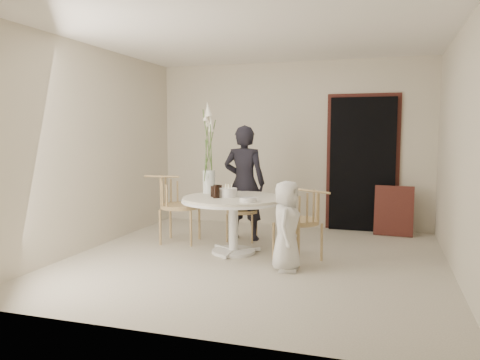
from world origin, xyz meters
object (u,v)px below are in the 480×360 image
(chair_left, at_px, (171,199))
(chair_right, at_px, (306,215))
(table, at_px, (233,206))
(boy, at_px, (286,226))
(birthday_cake, at_px, (228,193))
(flower_vase, at_px, (209,158))
(girl, at_px, (244,183))
(chair_far, at_px, (244,204))

(chair_left, bearing_deg, chair_right, -111.39)
(table, relative_size, boy, 1.31)
(birthday_cake, height_order, flower_vase, flower_vase)
(flower_vase, bearing_deg, girl, 54.81)
(birthday_cake, bearing_deg, table, 3.08)
(chair_far, bearing_deg, flower_vase, -125.23)
(chair_far, distance_m, chair_right, 1.49)
(boy, bearing_deg, chair_left, 61.85)
(table, distance_m, chair_left, 1.09)
(chair_right, xyz_separation_m, girl, (-1.05, 0.96, 0.25))
(birthday_cake, bearing_deg, chair_left, 161.01)
(chair_far, height_order, chair_right, chair_right)
(flower_vase, bearing_deg, chair_far, 60.11)
(girl, height_order, birthday_cake, girl)
(chair_left, bearing_deg, flower_vase, -101.68)
(birthday_cake, bearing_deg, chair_far, 93.33)
(flower_vase, bearing_deg, chair_left, 175.41)
(chair_right, xyz_separation_m, chair_left, (-2.00, 0.51, 0.04))
(girl, distance_m, boy, 1.64)
(chair_far, xyz_separation_m, chair_left, (-0.92, -0.51, 0.11))
(chair_far, xyz_separation_m, chair_right, (1.08, -1.02, 0.07))
(chair_left, xyz_separation_m, girl, (0.95, 0.45, 0.21))
(chair_far, bearing_deg, birthday_cake, -92.02)
(chair_far, relative_size, chair_left, 0.83)
(chair_far, relative_size, boy, 0.77)
(birthday_cake, xyz_separation_m, flower_vase, (-0.37, 0.29, 0.42))
(chair_right, bearing_deg, birthday_cake, -67.36)
(chair_far, xyz_separation_m, birthday_cake, (0.05, -0.85, 0.28))
(boy, bearing_deg, table, 52.82)
(chair_right, bearing_deg, chair_left, -71.96)
(chair_far, height_order, birthday_cake, birthday_cake)
(girl, bearing_deg, birthday_cake, 88.77)
(chair_left, height_order, birthday_cake, chair_left)
(chair_right, xyz_separation_m, birthday_cake, (-1.03, 0.18, 0.21))
(chair_far, height_order, chair_left, chair_left)
(chair_right, relative_size, boy, 0.88)
(table, relative_size, girl, 0.80)
(boy, bearing_deg, chair_far, 30.99)
(chair_right, distance_m, flower_vase, 1.61)
(chair_left, height_order, flower_vase, flower_vase)
(table, distance_m, girl, 0.82)
(table, distance_m, flower_vase, 0.79)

